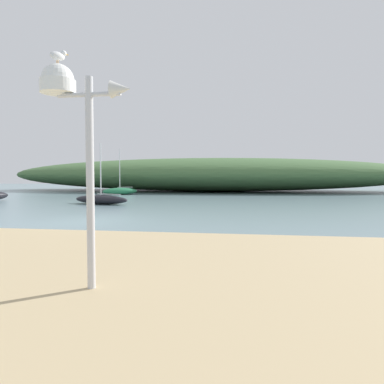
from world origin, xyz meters
name	(u,v)px	position (x,y,z in m)	size (l,w,h in m)	color
ground_plane	(87,221)	(0.00, 0.00, 0.00)	(120.00, 120.00, 0.00)	gray
distant_hill	(209,175)	(2.10, 29.08, 2.01)	(50.58, 15.40, 4.01)	#476B3D
mast_structure	(70,103)	(3.94, -8.79, 3.00)	(1.39, 0.52, 3.39)	silver
seagull_on_radar	(58,55)	(3.77, -8.78, 3.72)	(0.23, 0.29, 0.22)	orange
sailboat_east_reach	(120,191)	(-5.69, 19.34, 0.36)	(3.54, 2.57, 4.53)	#287A4C
sailboat_outer_mooring	(101,199)	(-2.93, 8.31, 0.32)	(4.38, 2.38, 4.04)	black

